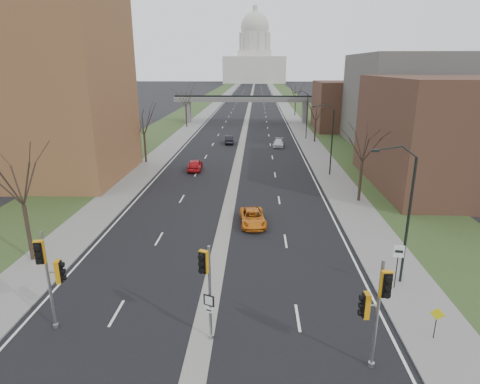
# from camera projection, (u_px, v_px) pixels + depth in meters

# --- Properties ---
(ground) EXTENTS (700.00, 700.00, 0.00)m
(ground) POSITION_uv_depth(u_px,v_px,m) (201.00, 339.00, 20.08)
(ground) COLOR black
(ground) RESTS_ON ground
(road_surface) EXTENTS (20.00, 600.00, 0.01)m
(road_surface) POSITION_uv_depth(u_px,v_px,m) (251.00, 99.00, 163.00)
(road_surface) COLOR black
(road_surface) RESTS_ON ground
(median_strip) EXTENTS (1.20, 600.00, 0.02)m
(median_strip) POSITION_uv_depth(u_px,v_px,m) (251.00, 99.00, 163.00)
(median_strip) COLOR gray
(median_strip) RESTS_ON ground
(sidewalk_right) EXTENTS (4.00, 600.00, 0.12)m
(sidewalk_right) POSITION_uv_depth(u_px,v_px,m) (280.00, 99.00, 162.50)
(sidewalk_right) COLOR gray
(sidewalk_right) RESTS_ON ground
(sidewalk_left) EXTENTS (4.00, 600.00, 0.12)m
(sidewalk_left) POSITION_uv_depth(u_px,v_px,m) (221.00, 99.00, 163.47)
(sidewalk_left) COLOR gray
(sidewalk_left) RESTS_ON ground
(grass_verge_right) EXTENTS (8.00, 600.00, 0.10)m
(grass_verge_right) POSITION_uv_depth(u_px,v_px,m) (295.00, 100.00, 162.26)
(grass_verge_right) COLOR #273E1C
(grass_verge_right) RESTS_ON ground
(grass_verge_left) EXTENTS (8.00, 600.00, 0.10)m
(grass_verge_left) POSITION_uv_depth(u_px,v_px,m) (207.00, 99.00, 163.71)
(grass_verge_left) COLOR #273E1C
(grass_verge_left) RESTS_ON ground
(apartment_building) EXTENTS (25.00, 16.00, 22.00)m
(apartment_building) POSITION_uv_depth(u_px,v_px,m) (10.00, 85.00, 46.41)
(apartment_building) COLOR brown
(apartment_building) RESTS_ON ground
(commercial_block_near) EXTENTS (16.00, 20.00, 12.00)m
(commercial_block_near) POSITION_uv_depth(u_px,v_px,m) (451.00, 134.00, 43.99)
(commercial_block_near) COLOR #503525
(commercial_block_near) RESTS_ON ground
(commercial_block_mid) EXTENTS (18.00, 22.00, 15.00)m
(commercial_block_mid) POSITION_uv_depth(u_px,v_px,m) (411.00, 101.00, 66.24)
(commercial_block_mid) COLOR #625F59
(commercial_block_mid) RESTS_ON ground
(commercial_block_far) EXTENTS (14.00, 14.00, 10.00)m
(commercial_block_far) POSITION_uv_depth(u_px,v_px,m) (349.00, 106.00, 84.38)
(commercial_block_far) COLOR #503525
(commercial_block_far) RESTS_ON ground
(pedestrian_bridge) EXTENTS (34.00, 3.00, 6.45)m
(pedestrian_bridge) POSITION_uv_depth(u_px,v_px,m) (246.00, 102.00, 94.85)
(pedestrian_bridge) COLOR slate
(pedestrian_bridge) RESTS_ON ground
(capitol) EXTENTS (48.00, 42.00, 55.75)m
(capitol) POSITION_uv_depth(u_px,v_px,m) (255.00, 59.00, 319.38)
(capitol) COLOR beige
(capitol) RESTS_ON ground
(streetlight_near) EXTENTS (2.61, 0.20, 8.70)m
(streetlight_near) POSITION_uv_depth(u_px,v_px,m) (400.00, 177.00, 23.26)
(streetlight_near) COLOR black
(streetlight_near) RESTS_ON sidewalk_right
(streetlight_mid) EXTENTS (2.61, 0.20, 8.70)m
(streetlight_mid) POSITION_uv_depth(u_px,v_px,m) (327.00, 119.00, 48.04)
(streetlight_mid) COLOR black
(streetlight_mid) RESTS_ON sidewalk_right
(streetlight_far) EXTENTS (2.61, 0.20, 8.70)m
(streetlight_far) POSITION_uv_depth(u_px,v_px,m) (303.00, 101.00, 72.81)
(streetlight_far) COLOR black
(streetlight_far) RESTS_ON sidewalk_right
(tree_left_a) EXTENTS (7.20, 7.20, 9.40)m
(tree_left_a) POSITION_uv_depth(u_px,v_px,m) (18.00, 169.00, 26.23)
(tree_left_a) COLOR #382B21
(tree_left_a) RESTS_ON sidewalk_left
(tree_left_b) EXTENTS (6.75, 6.75, 8.81)m
(tree_left_b) POSITION_uv_depth(u_px,v_px,m) (143.00, 118.00, 54.94)
(tree_left_b) COLOR #382B21
(tree_left_b) RESTS_ON sidewalk_left
(tree_left_c) EXTENTS (7.65, 7.65, 9.99)m
(tree_left_c) POSITION_uv_depth(u_px,v_px,m) (185.00, 95.00, 87.09)
(tree_left_c) COLOR #382B21
(tree_left_c) RESTS_ON sidewalk_left
(tree_right_a) EXTENTS (7.20, 7.20, 9.40)m
(tree_right_a) POSITION_uv_depth(u_px,v_px,m) (364.00, 136.00, 38.52)
(tree_right_a) COLOR #382B21
(tree_right_a) RESTS_ON sidewalk_right
(tree_right_b) EXTENTS (6.30, 6.30, 8.22)m
(tree_right_b) POSITION_uv_depth(u_px,v_px,m) (316.00, 109.00, 70.21)
(tree_right_b) COLOR #382B21
(tree_right_b) RESTS_ON sidewalk_right
(tree_right_c) EXTENTS (7.65, 7.65, 9.99)m
(tree_right_c) POSITION_uv_depth(u_px,v_px,m) (296.00, 89.00, 107.95)
(tree_right_c) COLOR #382B21
(tree_right_c) RESTS_ON sidewalk_right
(signal_pole_left) EXTENTS (0.92, 1.10, 5.44)m
(signal_pole_left) POSITION_uv_depth(u_px,v_px,m) (49.00, 268.00, 19.78)
(signal_pole_left) COLOR gray
(signal_pole_left) RESTS_ON ground
(signal_pole_median) EXTENTS (0.74, 0.85, 5.09)m
(signal_pole_median) POSITION_uv_depth(u_px,v_px,m) (206.00, 278.00, 18.86)
(signal_pole_median) COLOR gray
(signal_pole_median) RESTS_ON ground
(signal_pole_right) EXTENTS (0.98, 0.93, 5.37)m
(signal_pole_right) POSITION_uv_depth(u_px,v_px,m) (376.00, 302.00, 17.05)
(signal_pole_right) COLOR gray
(signal_pole_right) RESTS_ON ground
(speed_limit_sign) EXTENTS (0.61, 0.14, 2.85)m
(speed_limit_sign) POSITION_uv_depth(u_px,v_px,m) (398.00, 259.00, 23.97)
(speed_limit_sign) COLOR black
(speed_limit_sign) RESTS_ON sidewalk_right
(warning_sign) EXTENTS (0.64, 0.29, 1.75)m
(warning_sign) POSITION_uv_depth(u_px,v_px,m) (437.00, 318.00, 19.66)
(warning_sign) COLOR black
(warning_sign) RESTS_ON sidewalk_right
(car_left_near) EXTENTS (1.94, 4.44, 1.49)m
(car_left_near) POSITION_uv_depth(u_px,v_px,m) (195.00, 165.00, 52.38)
(car_left_near) COLOR red
(car_left_near) RESTS_ON ground
(car_left_far) EXTENTS (1.81, 4.34, 1.40)m
(car_left_far) POSITION_uv_depth(u_px,v_px,m) (229.00, 140.00, 70.49)
(car_left_far) COLOR black
(car_left_far) RESTS_ON ground
(car_right_near) EXTENTS (2.53, 4.71, 1.26)m
(car_right_near) POSITION_uv_depth(u_px,v_px,m) (253.00, 217.00, 34.49)
(car_right_near) COLOR orange
(car_right_near) RESTS_ON ground
(car_right_mid) EXTENTS (2.16, 4.44, 1.24)m
(car_right_mid) POSITION_uv_depth(u_px,v_px,m) (278.00, 143.00, 67.83)
(car_right_mid) COLOR #B8BAC1
(car_right_mid) RESTS_ON ground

